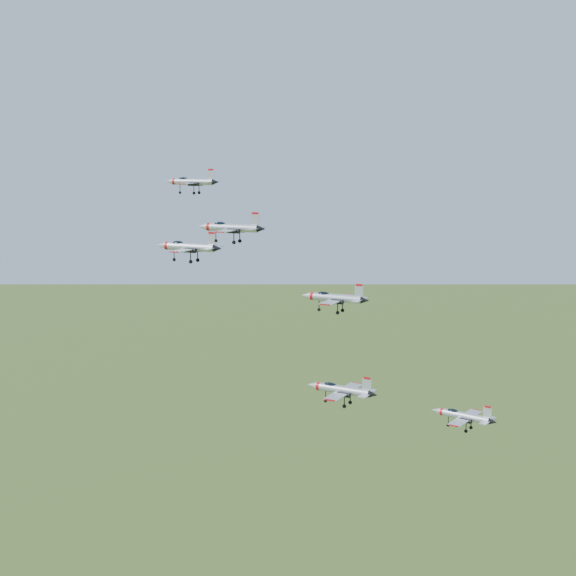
% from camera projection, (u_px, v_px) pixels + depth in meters
% --- Properties ---
extents(jet_lead, '(11.36, 9.36, 3.04)m').
position_uv_depth(jet_lead, '(191.00, 182.00, 150.62)').
color(jet_lead, '#B2B6C0').
extents(jet_left_high, '(12.46, 10.22, 3.34)m').
position_uv_depth(jet_left_high, '(188.00, 247.00, 132.30)').
color(jet_left_high, '#B2B6C0').
extents(jet_right_high, '(10.83, 8.91, 2.90)m').
position_uv_depth(jet_right_high, '(230.00, 227.00, 114.96)').
color(jet_right_high, '#B2B6C0').
extents(jet_left_low, '(12.18, 10.01, 3.26)m').
position_uv_depth(jet_left_low, '(334.00, 298.00, 132.57)').
color(jet_left_low, '#B2B6C0').
extents(jet_right_low, '(11.23, 9.31, 3.00)m').
position_uv_depth(jet_right_low, '(341.00, 389.00, 115.46)').
color(jet_right_low, '#B2B6C0').
extents(jet_trail, '(10.44, 8.78, 2.80)m').
position_uv_depth(jet_trail, '(463.00, 416.00, 119.58)').
color(jet_trail, '#B2B6C0').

